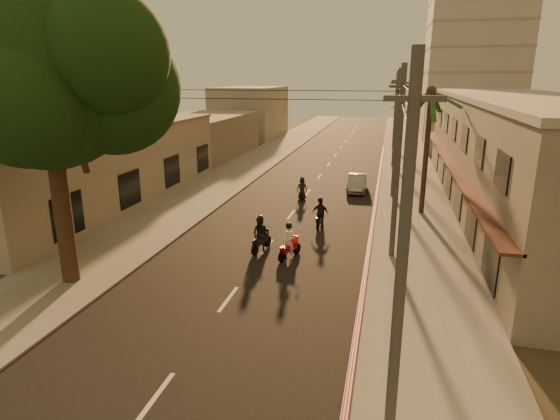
# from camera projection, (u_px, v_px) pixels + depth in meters

# --- Properties ---
(ground) EXTENTS (160.00, 160.00, 0.00)m
(ground) POSITION_uv_depth(u_px,v_px,m) (210.00, 325.00, 16.45)
(ground) COLOR #383023
(ground) RESTS_ON ground
(road) EXTENTS (10.00, 140.00, 0.02)m
(road) POSITION_uv_depth(u_px,v_px,m) (308.00, 193.00, 35.17)
(road) COLOR black
(road) RESTS_ON ground
(sidewalk_right) EXTENTS (5.00, 140.00, 0.12)m
(sidewalk_right) POSITION_uv_depth(u_px,v_px,m) (411.00, 198.00, 33.52)
(sidewalk_right) COLOR slate
(sidewalk_right) RESTS_ON ground
(sidewalk_left) EXTENTS (5.00, 140.00, 0.12)m
(sidewalk_left) POSITION_uv_depth(u_px,v_px,m) (214.00, 187.00, 36.81)
(sidewalk_left) COLOR slate
(sidewalk_left) RESTS_ON ground
(curb_stripe) EXTENTS (0.20, 60.00, 0.20)m
(curb_stripe) POSITION_uv_depth(u_px,v_px,m) (374.00, 214.00, 29.35)
(curb_stripe) COLOR red
(curb_stripe) RESTS_ON ground
(shophouse_row) EXTENTS (8.80, 34.20, 7.30)m
(shophouse_row) POSITION_uv_depth(u_px,v_px,m) (523.00, 156.00, 29.24)
(shophouse_row) COLOR gray
(shophouse_row) RESTS_ON ground
(left_building) EXTENTS (8.20, 24.20, 5.20)m
(left_building) POSITION_uv_depth(u_px,v_px,m) (91.00, 165.00, 31.91)
(left_building) COLOR #A69F96
(left_building) RESTS_ON ground
(distant_tower) EXTENTS (12.10, 12.10, 28.00)m
(distant_tower) POSITION_uv_depth(u_px,v_px,m) (476.00, 33.00, 61.52)
(distant_tower) COLOR #B7B5B2
(distant_tower) RESTS_ON ground
(broadleaf_tree) EXTENTS (9.60, 8.70, 12.10)m
(broadleaf_tree) POSITION_uv_depth(u_px,v_px,m) (56.00, 75.00, 17.58)
(broadleaf_tree) COLOR black
(broadleaf_tree) RESTS_ON ground
(palm_tree) EXTENTS (5.00, 5.00, 8.20)m
(palm_tree) POSITION_uv_depth(u_px,v_px,m) (431.00, 99.00, 27.71)
(palm_tree) COLOR black
(palm_tree) RESTS_ON ground
(utility_poles) EXTENTS (1.20, 48.26, 9.00)m
(utility_poles) POSITION_uv_depth(u_px,v_px,m) (398.00, 105.00, 32.02)
(utility_poles) COLOR #38383A
(utility_poles) RESTS_ON ground
(filler_right) EXTENTS (8.00, 14.00, 6.00)m
(filler_right) POSITION_uv_depth(u_px,v_px,m) (463.00, 125.00, 54.69)
(filler_right) COLOR #A69F96
(filler_right) RESTS_ON ground
(filler_left_near) EXTENTS (8.00, 14.00, 4.40)m
(filler_left_near) POSITION_uv_depth(u_px,v_px,m) (203.00, 136.00, 50.75)
(filler_left_near) COLOR #A69F96
(filler_left_near) RESTS_ON ground
(filler_left_far) EXTENTS (8.00, 14.00, 7.00)m
(filler_left_far) POSITION_uv_depth(u_px,v_px,m) (250.00, 112.00, 67.24)
(filler_left_far) COLOR #A69F96
(filler_left_far) RESTS_ON ground
(scooter_red) EXTENTS (1.00, 1.75, 1.81)m
(scooter_red) POSITION_uv_depth(u_px,v_px,m) (289.00, 243.00, 22.25)
(scooter_red) COLOR black
(scooter_red) RESTS_ON ground
(scooter_mid_a) EXTENTS (1.17, 1.88, 1.88)m
(scooter_mid_a) POSITION_uv_depth(u_px,v_px,m) (261.00, 235.00, 23.14)
(scooter_mid_a) COLOR black
(scooter_mid_a) RESTS_ON ground
(scooter_mid_b) EXTENTS (1.02, 1.81, 1.78)m
(scooter_mid_b) POSITION_uv_depth(u_px,v_px,m) (320.00, 214.00, 26.91)
(scooter_mid_b) COLOR black
(scooter_mid_b) RESTS_ON ground
(scooter_far_a) EXTENTS (0.88, 1.67, 1.64)m
(scooter_far_a) POSITION_uv_depth(u_px,v_px,m) (302.00, 189.00, 33.03)
(scooter_far_a) COLOR black
(scooter_far_a) RESTS_ON ground
(parked_car) EXTENTS (1.44, 3.88, 1.27)m
(parked_car) POSITION_uv_depth(u_px,v_px,m) (357.00, 183.00, 35.48)
(parked_car) COLOR #909498
(parked_car) RESTS_ON ground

